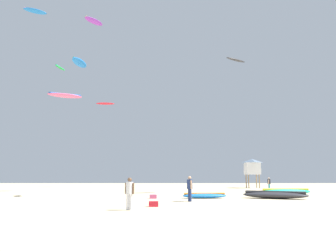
# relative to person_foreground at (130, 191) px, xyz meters

# --- Properties ---
(ground_plane) EXTENTS (120.00, 120.00, 0.00)m
(ground_plane) POSITION_rel_person_foreground_xyz_m (2.03, -3.59, -1.02)
(ground_plane) COLOR beige
(person_foreground) EXTENTS (0.53, 0.39, 1.74)m
(person_foreground) POSITION_rel_person_foreground_xyz_m (0.00, 0.00, 0.00)
(person_foreground) COLOR silver
(person_foreground) RESTS_ON ground
(person_midground) EXTENTS (0.35, 0.46, 1.56)m
(person_midground) POSITION_rel_person_foreground_xyz_m (14.31, 22.37, -0.10)
(person_midground) COLOR teal
(person_midground) RESTS_ON ground
(person_left) EXTENTS (0.40, 0.55, 1.79)m
(person_left) POSITION_rel_person_foreground_xyz_m (3.65, 5.82, 0.03)
(person_left) COLOR navy
(person_left) RESTS_ON ground
(kite_grounded_near) EXTENTS (4.99, 1.84, 0.63)m
(kite_grounded_near) POSITION_rel_person_foreground_xyz_m (13.35, 13.96, -0.74)
(kite_grounded_near) COLOR #19B29E
(kite_grounded_near) RESTS_ON ground
(kite_grounded_mid) EXTENTS (5.19, 3.33, 0.60)m
(kite_grounded_mid) POSITION_rel_person_foreground_xyz_m (10.62, 8.63, -0.73)
(kite_grounded_mid) COLOR #2D2D33
(kite_grounded_mid) RESTS_ON ground
(kite_grounded_far) EXTENTS (3.69, 1.35, 0.44)m
(kite_grounded_far) POSITION_rel_person_foreground_xyz_m (5.05, 9.07, -0.81)
(kite_grounded_far) COLOR blue
(kite_grounded_far) RESTS_ON ground
(lifeguard_tower) EXTENTS (2.30, 2.30, 4.15)m
(lifeguard_tower) POSITION_rel_person_foreground_xyz_m (14.23, 29.92, 2.04)
(lifeguard_tower) COLOR #8C704C
(lifeguard_tower) RESTS_ON ground
(cooler_box) EXTENTS (0.56, 0.36, 0.32)m
(cooler_box) POSITION_rel_person_foreground_xyz_m (0.91, 8.71, -0.86)
(cooler_box) COLOR #E5598C
(cooler_box) RESTS_ON ground
(gear_bag) EXTENTS (0.56, 0.36, 0.32)m
(gear_bag) POSITION_rel_person_foreground_xyz_m (1.23, 1.96, -0.86)
(gear_bag) COLOR red
(gear_bag) RESTS_ON ground
(kite_aloft_0) EXTENTS (3.01, 1.07, 0.34)m
(kite_aloft_0) POSITION_rel_person_foreground_xyz_m (-8.00, 34.04, 12.18)
(kite_aloft_0) COLOR red
(kite_aloft_1) EXTENTS (3.13, 2.36, 0.58)m
(kite_aloft_1) POSITION_rel_person_foreground_xyz_m (-16.37, 25.05, 23.39)
(kite_aloft_1) COLOR blue
(kite_aloft_3) EXTENTS (1.66, 3.56, 0.88)m
(kite_aloft_3) POSITION_rel_person_foreground_xyz_m (-8.80, 20.98, 14.52)
(kite_aloft_3) COLOR blue
(kite_aloft_4) EXTENTS (4.14, 2.82, 0.53)m
(kite_aloft_4) POSITION_rel_person_foreground_xyz_m (-10.25, 20.50, 10.26)
(kite_aloft_4) COLOR #E5598C
(kite_aloft_5) EXTENTS (2.15, 2.54, 0.55)m
(kite_aloft_5) POSITION_rel_person_foreground_xyz_m (-6.46, 17.80, 18.40)
(kite_aloft_5) COLOR purple
(kite_aloft_6) EXTENTS (2.76, 2.23, 0.50)m
(kite_aloft_6) POSITION_rel_person_foreground_xyz_m (9.60, 16.97, 13.45)
(kite_aloft_6) COLOR #2D2D33
(kite_aloft_7) EXTENTS (1.16, 2.52, 0.49)m
(kite_aloft_7) POSITION_rel_person_foreground_xyz_m (-12.77, 25.74, 15.43)
(kite_aloft_7) COLOR green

